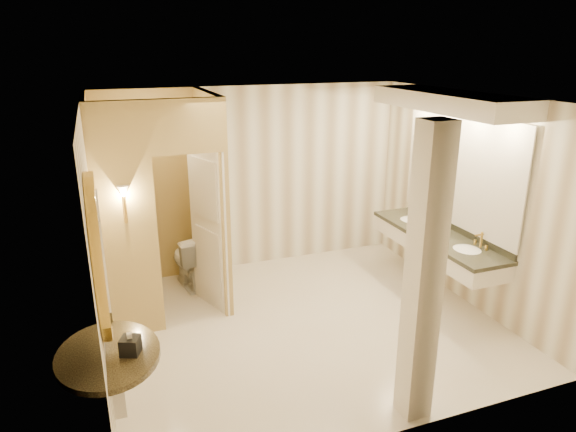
{
  "coord_description": "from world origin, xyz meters",
  "views": [
    {
      "loc": [
        -2.12,
        -5.11,
        3.24
      ],
      "look_at": [
        -0.14,
        0.2,
        1.34
      ],
      "focal_mm": 32.0,
      "sensor_mm": 36.0,
      "label": 1
    }
  ],
  "objects": [
    {
      "name": "soap_bottle_c",
      "position": [
        1.85,
        0.18,
        0.97
      ],
      "size": [
        0.08,
        0.08,
        0.19
      ],
      "primitive_type": "imported",
      "rotation": [
        0.0,
        0.0,
        0.11
      ],
      "color": "#C6B28C",
      "rests_on": "vanity"
    },
    {
      "name": "wall_back",
      "position": [
        0.0,
        2.0,
        1.35
      ],
      "size": [
        4.5,
        0.02,
        2.7
      ],
      "primitive_type": "cube",
      "color": "white",
      "rests_on": "floor"
    },
    {
      "name": "console_shelf",
      "position": [
        -2.21,
        -1.24,
        1.35
      ],
      "size": [
        1.03,
        1.03,
        1.96
      ],
      "color": "black",
      "rests_on": "floor"
    },
    {
      "name": "toilet",
      "position": [
        -1.1,
        1.55,
        0.39
      ],
      "size": [
        0.54,
        0.82,
        0.78
      ],
      "primitive_type": "imported",
      "rotation": [
        0.0,
        0.0,
        3.28
      ],
      "color": "white",
      "rests_on": "floor"
    },
    {
      "name": "wall_left",
      "position": [
        -2.25,
        0.0,
        1.35
      ],
      "size": [
        0.02,
        4.0,
        2.7
      ],
      "primitive_type": "cube",
      "color": "white",
      "rests_on": "floor"
    },
    {
      "name": "wall_front",
      "position": [
        0.0,
        -2.0,
        1.35
      ],
      "size": [
        4.5,
        0.02,
        2.7
      ],
      "primitive_type": "cube",
      "color": "white",
      "rests_on": "floor"
    },
    {
      "name": "ceiling",
      "position": [
        0.0,
        0.0,
        2.7
      ],
      "size": [
        4.5,
        4.5,
        0.0
      ],
      "primitive_type": "plane",
      "rotation": [
        3.14,
        0.0,
        0.0
      ],
      "color": "silver",
      "rests_on": "wall_back"
    },
    {
      "name": "soap_bottle_b",
      "position": [
        1.87,
        0.09,
        0.94
      ],
      "size": [
        0.13,
        0.13,
        0.12
      ],
      "primitive_type": "imported",
      "rotation": [
        0.0,
        0.0,
        -0.41
      ],
      "color": "silver",
      "rests_on": "vanity"
    },
    {
      "name": "soap_bottle_a",
      "position": [
        1.95,
        0.44,
        0.94
      ],
      "size": [
        0.08,
        0.08,
        0.13
      ],
      "primitive_type": "imported",
      "rotation": [
        0.0,
        0.0,
        0.41
      ],
      "color": "beige",
      "rests_on": "vanity"
    },
    {
      "name": "tissue_box",
      "position": [
        -2.05,
        -1.32,
        0.95
      ],
      "size": [
        0.19,
        0.19,
        0.14
      ],
      "primitive_type": "cube",
      "rotation": [
        0.0,
        0.0,
        -0.4
      ],
      "color": "black",
      "rests_on": "console_shelf"
    },
    {
      "name": "wall_right",
      "position": [
        2.25,
        0.0,
        1.35
      ],
      "size": [
        0.02,
        4.0,
        2.7
      ],
      "primitive_type": "cube",
      "color": "white",
      "rests_on": "floor"
    },
    {
      "name": "pillar",
      "position": [
        0.35,
        -1.8,
        1.35
      ],
      "size": [
        0.25,
        0.25,
        2.7
      ],
      "primitive_type": "cube",
      "color": "silver",
      "rests_on": "floor"
    },
    {
      "name": "wall_sconce",
      "position": [
        -1.93,
        0.43,
        1.73
      ],
      "size": [
        0.14,
        0.14,
        0.42
      ],
      "color": "gold",
      "rests_on": "toilet_closet"
    },
    {
      "name": "toilet_closet",
      "position": [
        -1.12,
        0.97,
        1.39
      ],
      "size": [
        1.5,
        1.55,
        2.7
      ],
      "color": "tan",
      "rests_on": "floor"
    },
    {
      "name": "floor",
      "position": [
        0.0,
        0.0,
        0.0
      ],
      "size": [
        4.5,
        4.5,
        0.0
      ],
      "primitive_type": "plane",
      "color": "silver",
      "rests_on": "ground"
    },
    {
      "name": "vanity",
      "position": [
        1.98,
        0.14,
        1.63
      ],
      "size": [
        0.75,
        2.39,
        2.09
      ],
      "color": "silver",
      "rests_on": "floor"
    }
  ]
}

